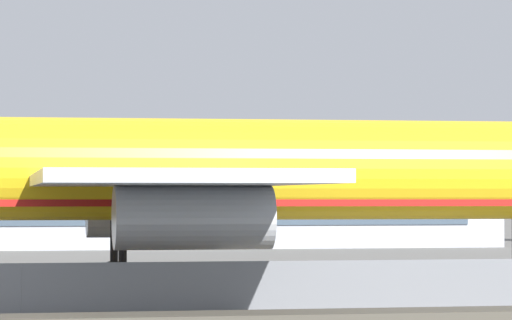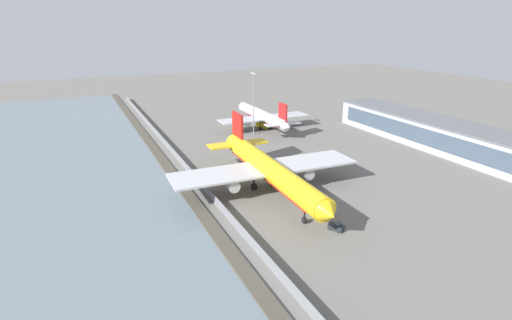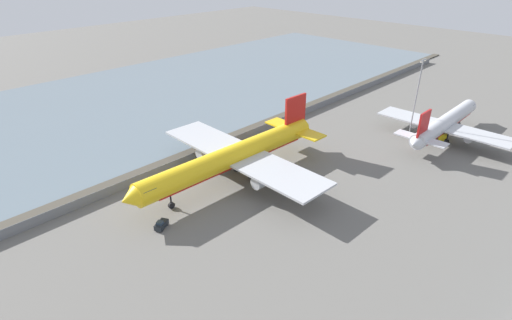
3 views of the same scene
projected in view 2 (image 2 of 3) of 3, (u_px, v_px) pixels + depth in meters
ground_plane at (258, 180)px, 110.31m from camera, size 500.00×500.00×0.00m
shoreline_seawall at (185, 191)px, 102.07m from camera, size 320.00×3.00×0.50m
perimeter_fence at (202, 185)px, 103.57m from camera, size 280.00×0.10×2.31m
cargo_jet_yellow at (268, 169)px, 100.72m from camera, size 57.42×49.24×16.31m
passenger_jet_silver at (263, 116)px, 162.21m from camera, size 44.28×37.58×13.30m
baggage_tug at (336, 227)px, 83.22m from camera, size 3.58×2.82×1.80m
ops_van at (262, 125)px, 164.01m from camera, size 5.61×3.78×2.48m
terminal_building at (448, 137)px, 134.00m from camera, size 96.36×16.10×9.61m
apron_light_mast_apron_west at (253, 100)px, 151.12m from camera, size 3.20×0.40×23.81m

